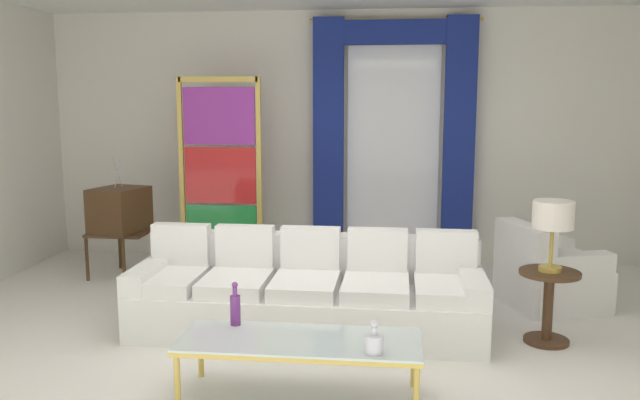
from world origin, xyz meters
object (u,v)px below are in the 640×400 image
at_px(round_side_table, 548,300).
at_px(couch_white_long, 308,295).
at_px(stained_glass_divider, 220,179).
at_px(coffee_table, 300,343).
at_px(vintage_tv, 119,212).
at_px(armchair_white, 547,276).
at_px(bottle_crystal_tall, 235,308).
at_px(table_lamp_brass, 553,218).
at_px(peacock_figurine, 246,262).
at_px(bottle_blue_decanter, 374,342).

bearing_deg(round_side_table, couch_white_long, 177.88).
bearing_deg(round_side_table, stained_glass_divider, 149.29).
relative_size(coffee_table, vintage_tv, 1.17).
distance_m(stained_glass_divider, round_side_table, 3.80).
bearing_deg(couch_white_long, armchair_white, 22.56).
bearing_deg(coffee_table, bottle_crystal_tall, 156.75).
distance_m(couch_white_long, armchair_white, 2.35).
relative_size(round_side_table, table_lamp_brass, 1.04).
bearing_deg(stained_glass_divider, table_lamp_brass, -30.71).
xyz_separation_m(armchair_white, peacock_figurine, (-3.03, 0.46, -0.07)).
bearing_deg(peacock_figurine, armchair_white, -8.59).
relative_size(bottle_crystal_tall, peacock_figurine, 0.51).
relative_size(bottle_crystal_tall, stained_glass_divider, 0.14).
height_order(coffee_table, vintage_tv, vintage_tv).
relative_size(bottle_blue_decanter, table_lamp_brass, 0.38).
bearing_deg(round_side_table, coffee_table, -146.87).
relative_size(vintage_tv, stained_glass_divider, 0.61).
xyz_separation_m(couch_white_long, round_side_table, (1.96, -0.07, 0.05)).
xyz_separation_m(vintage_tv, round_side_table, (4.24, -1.50, -0.37)).
xyz_separation_m(coffee_table, round_side_table, (1.85, 1.20, -0.02)).
height_order(couch_white_long, bottle_crystal_tall, couch_white_long).
bearing_deg(stained_glass_divider, bottle_blue_decanter, -60.77).
distance_m(bottle_blue_decanter, table_lamp_brass, 2.02).
bearing_deg(coffee_table, round_side_table, 33.13).
relative_size(couch_white_long, vintage_tv, 2.17).
relative_size(couch_white_long, round_side_table, 4.92).
distance_m(vintage_tv, table_lamp_brass, 4.51).
xyz_separation_m(bottle_blue_decanter, peacock_figurine, (-1.46, 2.83, -0.26)).
relative_size(vintage_tv, table_lamp_brass, 2.36).
xyz_separation_m(bottle_blue_decanter, stained_glass_divider, (-1.85, 3.30, 0.57)).
bearing_deg(couch_white_long, coffee_table, -84.74).
xyz_separation_m(bottle_blue_decanter, bottle_crystal_tall, (-0.97, 0.40, 0.05)).
bearing_deg(stained_glass_divider, bottle_crystal_tall, -73.11).
height_order(round_side_table, table_lamp_brass, table_lamp_brass).
bearing_deg(bottle_crystal_tall, stained_glass_divider, 106.89).
height_order(armchair_white, table_lamp_brass, table_lamp_brass).
bearing_deg(coffee_table, armchair_white, 46.70).
bearing_deg(coffee_table, bottle_blue_decanter, -21.84).
bearing_deg(stained_glass_divider, coffee_table, -66.35).
relative_size(bottle_blue_decanter, round_side_table, 0.37).
distance_m(vintage_tv, round_side_table, 4.52).
bearing_deg(vintage_tv, couch_white_long, -32.08).
bearing_deg(round_side_table, bottle_blue_decanter, -134.15).
distance_m(coffee_table, vintage_tv, 3.63).
distance_m(bottle_crystal_tall, peacock_figurine, 2.50).
bearing_deg(armchair_white, peacock_figurine, 171.41).
distance_m(coffee_table, bottle_blue_decanter, 0.54).
bearing_deg(table_lamp_brass, round_side_table, 180.00).
bearing_deg(bottle_blue_decanter, coffee_table, 158.16).
xyz_separation_m(couch_white_long, coffee_table, (0.12, -1.28, 0.07)).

